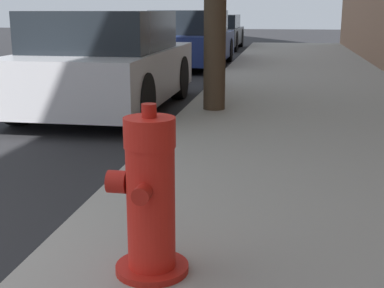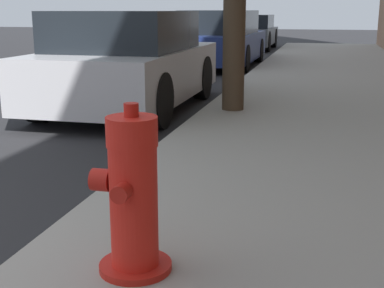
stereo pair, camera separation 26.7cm
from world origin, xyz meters
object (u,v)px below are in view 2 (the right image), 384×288
at_px(fire_hydrant, 133,197).
at_px(parked_car_near, 128,63).
at_px(parked_car_far, 248,32).
at_px(parked_car_mid, 221,40).

bearing_deg(fire_hydrant, parked_car_near, 110.80).
xyz_separation_m(parked_car_near, parked_car_far, (-0.08, 12.88, -0.07)).
xyz_separation_m(parked_car_mid, parked_car_far, (-0.20, 6.42, -0.06)).
distance_m(parked_car_near, parked_car_mid, 6.46).
relative_size(parked_car_near, parked_car_mid, 0.88).
xyz_separation_m(fire_hydrant, parked_car_far, (-2.00, 17.91, 0.09)).
bearing_deg(fire_hydrant, parked_car_mid, 98.89).
distance_m(fire_hydrant, parked_car_mid, 11.64).
bearing_deg(parked_car_near, parked_car_far, 90.38).
bearing_deg(fire_hydrant, parked_car_far, 96.36).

